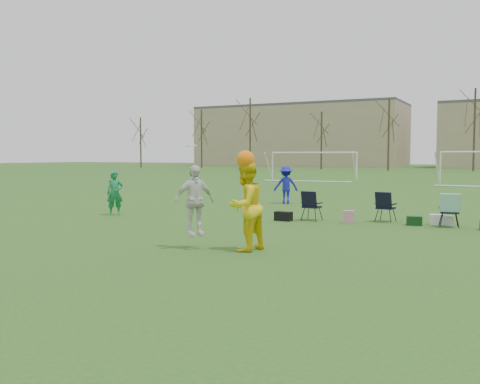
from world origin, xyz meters
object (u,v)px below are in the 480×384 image
Objects in this scene: fielder_green_near at (115,193)px; goal_left at (313,158)px; center_contest at (231,203)px; fielder_blue at (286,185)px.

fielder_green_near is 28.33m from goal_left.
center_contest is (7.08, -4.38, 0.28)m from fielder_green_near.
center_contest is 0.32× the size of goal_left.
fielder_blue reaches higher than fielder_green_near.
center_contest is 33.97m from goal_left.
goal_left is (-2.54, 28.19, 1.14)m from fielder_green_near.
fielder_green_near is at bearing 148.25° from center_contest.
fielder_blue is 0.23× the size of goal_left.
center_contest reaches higher than fielder_blue.
fielder_blue is 0.70× the size of center_contest.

